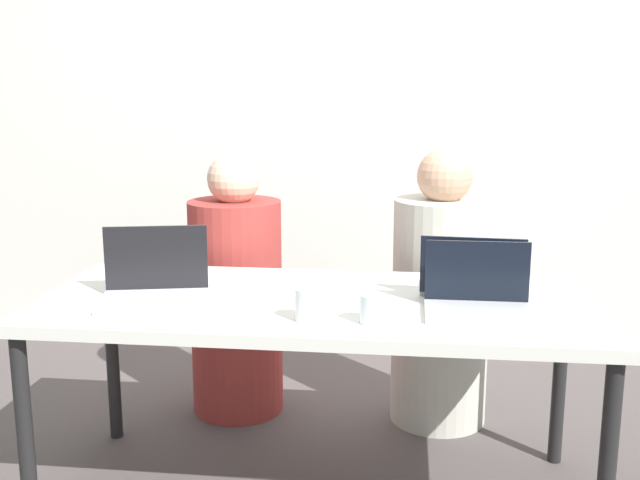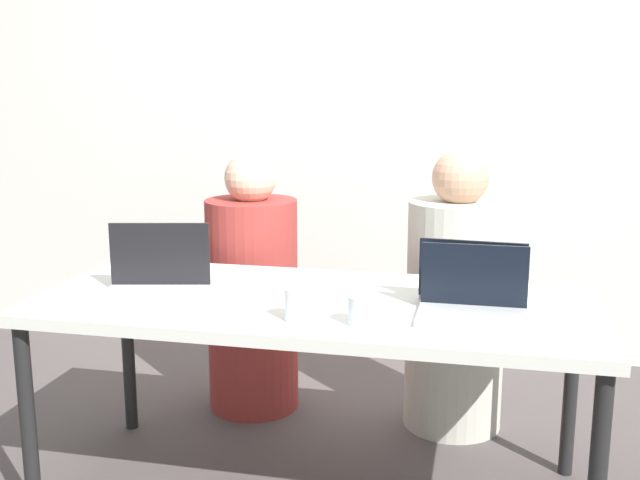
{
  "view_description": "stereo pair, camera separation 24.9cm",
  "coord_description": "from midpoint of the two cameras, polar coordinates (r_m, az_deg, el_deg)",
  "views": [
    {
      "loc": [
        0.29,
        -2.35,
        1.39
      ],
      "look_at": [
        0.0,
        0.08,
        0.89
      ],
      "focal_mm": 42.0,
      "sensor_mm": 36.0,
      "label": 1
    },
    {
      "loc": [
        0.53,
        -2.3,
        1.39
      ],
      "look_at": [
        0.0,
        0.08,
        0.89
      ],
      "focal_mm": 42.0,
      "sensor_mm": 36.0,
      "label": 2
    }
  ],
  "objects": [
    {
      "name": "person_on_left",
      "position": [
        3.24,
        -8.6,
        -4.47
      ],
      "size": [
        0.47,
        0.47,
        1.12
      ],
      "rotation": [
        0.0,
        0.0,
        2.92
      ],
      "color": "#99322E",
      "rests_on": "ground"
    },
    {
      "name": "water_glass_center",
      "position": [
        2.22,
        -4.06,
        -5.14
      ],
      "size": [
        0.08,
        0.08,
        0.1
      ],
      "color": "white",
      "rests_on": "desk"
    },
    {
      "name": "laptop_front_right",
      "position": [
        2.32,
        8.98,
        -4.43
      ],
      "size": [
        0.32,
        0.24,
        0.21
      ],
      "rotation": [
        0.0,
        0.0,
        -0.0
      ],
      "color": "#B1B3B5",
      "rests_on": "desk"
    },
    {
      "name": "person_on_right",
      "position": [
        3.12,
        6.93,
        -4.8
      ],
      "size": [
        0.48,
        0.48,
        1.15
      ],
      "rotation": [
        0.0,
        0.0,
        2.9
      ],
      "color": "#B8B7A9",
      "rests_on": "ground"
    },
    {
      "name": "back_wall",
      "position": [
        3.93,
        0.8,
        9.94
      ],
      "size": [
        4.74,
        0.1,
        2.55
      ],
      "primitive_type": "cube",
      "color": "silver",
      "rests_on": "ground"
    },
    {
      "name": "desk",
      "position": [
        2.47,
        -3.11,
        -5.78
      ],
      "size": [
        1.82,
        0.79,
        0.71
      ],
      "color": "silver",
      "rests_on": "ground"
    },
    {
      "name": "water_glass_right",
      "position": [
        2.19,
        0.78,
        -5.46
      ],
      "size": [
        0.08,
        0.08,
        0.09
      ],
      "color": "silver",
      "rests_on": "desk"
    },
    {
      "name": "laptop_front_left",
      "position": [
        2.51,
        -15.3,
        -3.39
      ],
      "size": [
        0.38,
        0.31,
        0.23
      ],
      "rotation": [
        0.0,
        0.0,
        0.22
      ],
      "color": "silver",
      "rests_on": "desk"
    },
    {
      "name": "laptop_back_right",
      "position": [
        2.53,
        8.75,
        -3.11
      ],
      "size": [
        0.35,
        0.25,
        0.21
      ],
      "rotation": [
        0.0,
        0.0,
        3.08
      ],
      "color": "#AEB6BB",
      "rests_on": "desk"
    }
  ]
}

